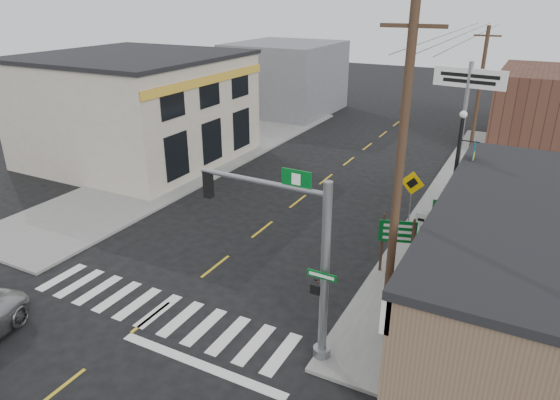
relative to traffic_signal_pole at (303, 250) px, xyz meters
The scene contains 19 objects.
ground 6.66m from the traffic_signal_pole, behind, with size 140.00×140.00×0.00m, color black.
sidewalk_right 13.20m from the traffic_signal_pole, 73.97° to the left, with size 6.00×38.00×0.13m, color slate.
sidewalk_left 19.29m from the traffic_signal_pole, 139.90° to the left, with size 6.00×38.00×0.13m, color slate.
center_line 9.78m from the traffic_signal_pole, 127.31° to the left, with size 0.12×56.00×0.01m, color gold.
crosswalk 6.62m from the traffic_signal_pole, behind, with size 11.00×2.20×0.01m, color silver.
left_building 22.72m from the traffic_signal_pole, 144.47° to the left, with size 12.00×12.00×6.80m, color #B8AD99.
bldg_distant_right 29.93m from the traffic_signal_pole, 77.44° to the left, with size 8.00×10.00×5.60m, color #523125.
bldg_distant_left 35.30m from the traffic_signal_pole, 117.86° to the left, with size 9.00×10.00×6.40m, color slate.
traffic_signal_pole is the anchor object (origin of this frame).
guide_sign 6.31m from the traffic_signal_pole, 76.99° to the left, with size 1.45×0.13×2.54m.
fire_hydrant 7.96m from the traffic_signal_pole, 69.47° to the left, with size 0.25×0.25×0.79m.
ped_crossing_sign 10.38m from the traffic_signal_pole, 85.49° to the left, with size 1.14×0.08×2.93m.
lamp_post 9.88m from the traffic_signal_pole, 73.72° to the left, with size 0.79×0.62×6.07m.
dance_center_sign 14.72m from the traffic_signal_pole, 81.62° to the left, with size 3.50×0.22×7.45m.
bare_tree 4.18m from the traffic_signal_pole, 37.82° to the left, with size 2.24×2.24×4.48m.
shrub_front 5.46m from the traffic_signal_pole, 52.25° to the left, with size 1.33×1.33×1.00m, color #193C1A.
shrub_back 8.88m from the traffic_signal_pole, 51.60° to the left, with size 1.08×1.08×0.81m, color black.
utility_pole_near 3.60m from the traffic_signal_pole, 50.30° to the left, with size 1.80×0.27×10.33m.
utility_pole_far 20.82m from the traffic_signal_pole, 84.46° to the left, with size 1.53×0.23×8.78m.
Camera 1 is at (10.85, -10.92, 10.59)m, focal length 32.00 mm.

